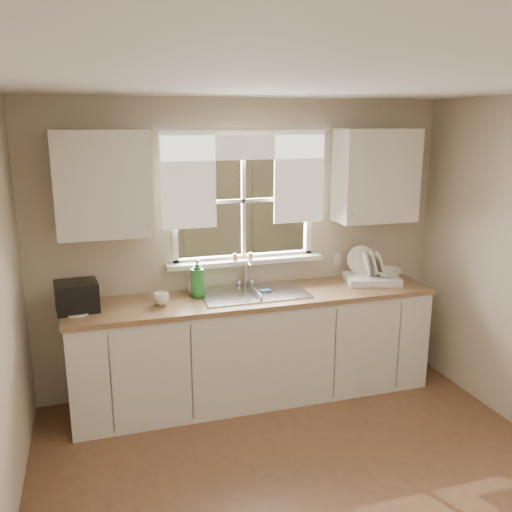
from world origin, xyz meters
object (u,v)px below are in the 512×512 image
object	(u,v)px
soap_bottle_a	(198,278)
black_appliance	(77,296)
dish_rack	(371,275)
cup	(161,299)

from	to	relation	value
soap_bottle_a	black_appliance	bearing A→B (deg)	-173.34
black_appliance	soap_bottle_a	bearing A→B (deg)	-1.73
dish_rack	soap_bottle_a	distance (m)	1.57
soap_bottle_a	cup	world-z (taller)	soap_bottle_a
dish_rack	black_appliance	distance (m)	2.51
dish_rack	black_appliance	xyz separation A→B (m)	(-2.51, -0.03, 0.05)
dish_rack	cup	bearing A→B (deg)	-177.54
dish_rack	cup	world-z (taller)	dish_rack
dish_rack	soap_bottle_a	xyz separation A→B (m)	(-1.57, 0.04, 0.10)
soap_bottle_a	cup	bearing A→B (deg)	-156.58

